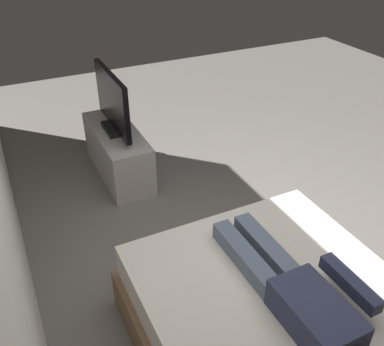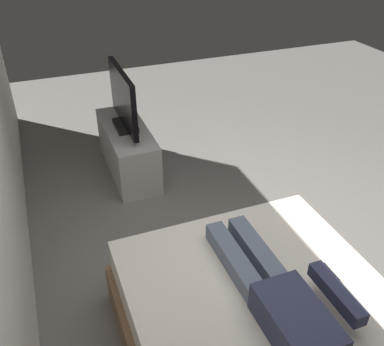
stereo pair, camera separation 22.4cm
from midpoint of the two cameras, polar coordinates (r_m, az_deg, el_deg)
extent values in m
plane|color=slate|center=(3.31, 6.28, -14.10)|extent=(10.00, 10.00, 0.00)
cube|color=silver|center=(2.53, 10.93, -19.80)|extent=(1.86, 1.45, 0.24)
cube|color=#2D334C|center=(2.33, 13.40, -18.11)|extent=(0.48, 0.28, 0.18)
cube|color=slate|center=(2.67, 7.60, -10.14)|extent=(0.60, 0.11, 0.11)
cube|color=slate|center=(2.61, 4.58, -11.25)|extent=(0.60, 0.11, 0.11)
cube|color=#2D334C|center=(2.47, 17.95, -13.93)|extent=(0.40, 0.08, 0.08)
cube|color=black|center=(2.73, 16.68, -11.72)|extent=(0.15, 0.04, 0.02)
cube|color=#B7B2AD|center=(4.38, -11.37, 2.69)|extent=(1.10, 0.40, 0.50)
cube|color=black|center=(4.25, -11.77, 5.89)|extent=(0.32, 0.20, 0.05)
cube|color=black|center=(4.13, -12.23, 9.53)|extent=(0.88, 0.05, 0.54)
camera|label=1|loc=(0.11, -92.03, -1.31)|focal=39.73mm
camera|label=2|loc=(0.11, 87.97, 1.31)|focal=39.73mm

